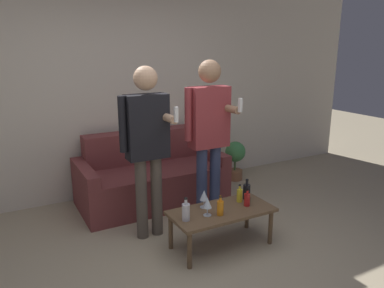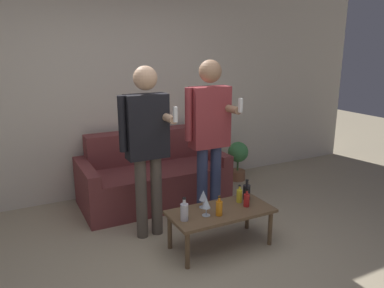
{
  "view_description": "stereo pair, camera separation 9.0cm",
  "coord_description": "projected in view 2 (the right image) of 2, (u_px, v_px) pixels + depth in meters",
  "views": [
    {
      "loc": [
        -1.37,
        -2.42,
        1.91
      ],
      "look_at": [
        0.37,
        0.8,
        0.95
      ],
      "focal_mm": 35.0,
      "sensor_mm": 36.0,
      "label": 1
    },
    {
      "loc": [
        -1.29,
        -2.46,
        1.91
      ],
      "look_at": [
        0.37,
        0.8,
        0.95
      ],
      "focal_mm": 35.0,
      "sensor_mm": 36.0,
      "label": 2
    }
  ],
  "objects": [
    {
      "name": "ground_plane",
      "position": [
        195.0,
        278.0,
        3.17
      ],
      "size": [
        16.0,
        16.0,
        0.0
      ],
      "primitive_type": "plane",
      "color": "tan"
    },
    {
      "name": "wall_back",
      "position": [
        114.0,
        91.0,
        4.76
      ],
      "size": [
        8.0,
        0.06,
        2.7
      ],
      "color": "beige",
      "rests_on": "ground_plane"
    },
    {
      "name": "couch",
      "position": [
        152.0,
        177.0,
        4.72
      ],
      "size": [
        1.78,
        0.89,
        0.86
      ],
      "color": "brown",
      "rests_on": "ground_plane"
    },
    {
      "name": "coffee_table",
      "position": [
        221.0,
        214.0,
        3.6
      ],
      "size": [
        1.01,
        0.48,
        0.38
      ],
      "color": "brown",
      "rests_on": "ground_plane"
    },
    {
      "name": "bottle_orange",
      "position": [
        247.0,
        200.0,
        3.66
      ],
      "size": [
        0.06,
        0.06,
        0.17
      ],
      "color": "#B21E1E",
      "rests_on": "coffee_table"
    },
    {
      "name": "bottle_green",
      "position": [
        219.0,
        208.0,
        3.46
      ],
      "size": [
        0.06,
        0.06,
        0.19
      ],
      "color": "orange",
      "rests_on": "coffee_table"
    },
    {
      "name": "bottle_dark",
      "position": [
        239.0,
        195.0,
        3.76
      ],
      "size": [
        0.06,
        0.06,
        0.18
      ],
      "color": "yellow",
      "rests_on": "coffee_table"
    },
    {
      "name": "bottle_yellow",
      "position": [
        184.0,
        211.0,
        3.36
      ],
      "size": [
        0.07,
        0.07,
        0.22
      ],
      "color": "silver",
      "rests_on": "coffee_table"
    },
    {
      "name": "bottle_red",
      "position": [
        247.0,
        192.0,
        3.83
      ],
      "size": [
        0.07,
        0.07,
        0.21
      ],
      "color": "black",
      "rests_on": "coffee_table"
    },
    {
      "name": "wine_glass_near",
      "position": [
        206.0,
        203.0,
        3.45
      ],
      "size": [
        0.08,
        0.08,
        0.18
      ],
      "color": "silver",
      "rests_on": "coffee_table"
    },
    {
      "name": "wine_glass_far",
      "position": [
        203.0,
        196.0,
        3.62
      ],
      "size": [
        0.08,
        0.08,
        0.18
      ],
      "color": "silver",
      "rests_on": "coffee_table"
    },
    {
      "name": "person_standing_left",
      "position": [
        147.0,
        139.0,
        3.65
      ],
      "size": [
        0.49,
        0.44,
        1.74
      ],
      "color": "brown",
      "rests_on": "ground_plane"
    },
    {
      "name": "person_standing_right",
      "position": [
        209.0,
        129.0,
        3.97
      ],
      "size": [
        0.5,
        0.45,
        1.78
      ],
      "color": "navy",
      "rests_on": "ground_plane"
    },
    {
      "name": "potted_plant",
      "position": [
        238.0,
        157.0,
        5.44
      ],
      "size": [
        0.3,
        0.3,
        0.57
      ],
      "color": "#936042",
      "rests_on": "ground_plane"
    }
  ]
}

